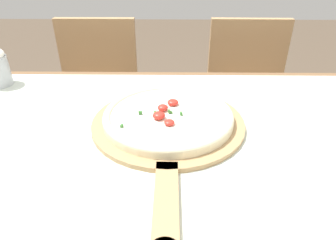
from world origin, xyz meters
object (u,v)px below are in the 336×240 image
Objects in this scene: pizza_peel at (168,126)px; pizza at (168,116)px; chair_left at (99,98)px; chair_right at (246,99)px.

pizza reaches higher than pizza_peel.
chair_left is at bearing 116.77° from pizza_peel.
pizza_peel is at bearing -89.73° from pizza.
pizza_peel is at bearing -117.29° from chair_right.
chair_right reaches higher than pizza.
pizza is 0.38× the size of chair_right.
chair_left reaches higher than pizza.
pizza_peel is 0.84m from chair_left.
pizza_peel is 0.03m from pizza.
chair_right is at bearing 0.12° from chair_left.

